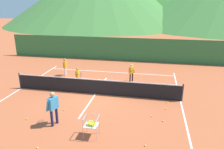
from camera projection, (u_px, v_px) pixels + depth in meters
The scene contains 20 objects.
ground_plane at pixel (95, 94), 13.25m from camera, with size 120.00×120.00×0.00m, color #B25633.
line_baseline_far at pixel (110, 72), 17.47m from camera, with size 10.13×0.08×0.01m, color white.
line_sideline_west at pixel (22, 88), 14.20m from camera, with size 0.08×10.53×0.01m, color white.
line_sideline_east at pixel (181, 101), 12.30m from camera, with size 0.08×10.53×0.01m, color white.
line_service_center at pixel (95, 94), 13.25m from camera, with size 0.08×6.15×0.01m, color white.
tennis_net at pixel (95, 86), 13.09m from camera, with size 10.32×0.08×1.05m.
instructor at pixel (53, 105), 9.63m from camera, with size 0.45×0.81×1.63m.
student_0 at pixel (65, 65), 16.39m from camera, with size 0.26×0.55×1.35m.
student_1 at pixel (78, 75), 14.59m from camera, with size 0.40×0.59×1.19m.
student_2 at pixel (132, 71), 15.12m from camera, with size 0.44×0.70×1.29m.
ball_cart at pixel (91, 124), 8.87m from camera, with size 0.58×0.58×0.90m.
tennis_ball_0 at pixel (166, 109), 11.33m from camera, with size 0.07×0.07×0.07m, color yellow.
tennis_ball_1 at pixel (163, 121), 10.17m from camera, with size 0.07×0.07×0.07m, color yellow.
tennis_ball_2 at pixel (37, 148), 8.27m from camera, with size 0.07×0.07×0.07m, color yellow.
tennis_ball_4 at pixel (27, 119), 10.36m from camera, with size 0.07×0.07×0.07m, color yellow.
tennis_ball_5 at pixel (152, 116), 10.61m from camera, with size 0.07×0.07×0.07m, color yellow.
tennis_ball_6 at pixel (64, 110), 11.21m from camera, with size 0.07×0.07×0.07m, color yellow.
tennis_ball_7 at pixel (145, 146), 8.41m from camera, with size 0.07×0.07×0.07m, color yellow.
tennis_ball_8 at pixel (167, 102), 12.05m from camera, with size 0.07×0.07×0.07m, color yellow.
windscreen_fence at pixel (119, 49), 20.75m from camera, with size 22.28×0.08×2.23m, color #33753D.
Camera 1 is at (3.41, -11.75, 5.34)m, focal length 34.42 mm.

